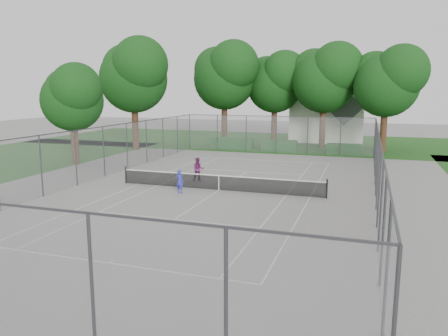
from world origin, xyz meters
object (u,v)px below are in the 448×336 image
(girl_player, at_px, (180,181))
(woman_player, at_px, (198,169))
(house, at_px, (328,106))
(tennis_net, at_px, (219,182))

(girl_player, distance_m, woman_player, 3.56)
(woman_player, bearing_deg, girl_player, -109.87)
(house, relative_size, girl_player, 7.31)
(woman_player, bearing_deg, house, 53.43)
(tennis_net, height_order, woman_player, woman_player)
(house, xyz_separation_m, woman_player, (-5.99, -26.35, -3.30))
(girl_player, relative_size, woman_player, 0.89)
(girl_player, bearing_deg, woman_player, -70.88)
(house, height_order, girl_player, house)
(tennis_net, bearing_deg, girl_player, -145.25)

